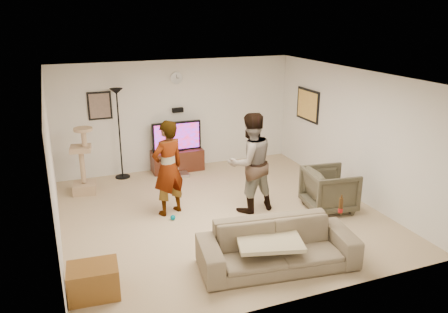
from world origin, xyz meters
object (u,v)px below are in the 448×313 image
object	(u,v)px
armchair	(330,190)
side_table	(94,281)
tv_stand	(177,160)
cat_tree	(82,160)
beer_bottle	(341,206)
person_left	(168,168)
tv	(177,136)
sofa	(278,246)
floor_lamp	(120,134)
person_right	(250,163)

from	to	relation	value
armchair	side_table	bearing A→B (deg)	112.25
tv_stand	cat_tree	size ratio (longest dim) A/B	0.86
side_table	beer_bottle	bearing A→B (deg)	-3.94
cat_tree	person_left	distance (m)	2.09
cat_tree	side_table	size ratio (longest dim) A/B	2.15
beer_bottle	person_left	bearing A→B (deg)	131.20
tv	sofa	world-z (taller)	tv
person_left	tv	bearing A→B (deg)	-130.82
beer_bottle	armchair	size ratio (longest dim) A/B	0.29
tv_stand	beer_bottle	size ratio (longest dim) A/B	4.70
tv	floor_lamp	xyz separation A→B (m)	(-1.26, 0.02, 0.17)
tv	cat_tree	bearing A→B (deg)	-164.67
tv_stand	sofa	bearing A→B (deg)	-87.02
person_right	cat_tree	bearing A→B (deg)	-41.49
sofa	beer_bottle	world-z (taller)	beer_bottle
tv	beer_bottle	bearing A→B (deg)	-74.15
tv	beer_bottle	size ratio (longest dim) A/B	4.49
floor_lamp	person_right	size ratio (longest dim) A/B	1.08
cat_tree	sofa	size ratio (longest dim) A/B	0.61
person_right	side_table	world-z (taller)	person_right
tv_stand	person_right	distance (m)	2.72
side_table	sofa	bearing A→B (deg)	-5.54
tv	person_left	xyz separation A→B (m)	(-0.75, -2.15, 0.05)
person_left	armchair	size ratio (longest dim) A/B	2.02
floor_lamp	cat_tree	xyz separation A→B (m)	(-0.86, -0.60, -0.30)
floor_lamp	beer_bottle	distance (m)	5.14
cat_tree	armchair	world-z (taller)	cat_tree
person_right	armchair	world-z (taller)	person_right
tv_stand	side_table	distance (m)	4.80
cat_tree	beer_bottle	size ratio (longest dim) A/B	5.49
cat_tree	person_right	distance (m)	3.42
floor_lamp	beer_bottle	xyz separation A→B (m)	(2.53, -4.47, -0.21)
tv_stand	person_left	size ratio (longest dim) A/B	0.68
person_right	tv_stand	bearing A→B (deg)	-81.63
armchair	person_right	bearing A→B (deg)	76.68
beer_bottle	side_table	bearing A→B (deg)	176.06
armchair	side_table	world-z (taller)	armchair
tv_stand	floor_lamp	world-z (taller)	floor_lamp
floor_lamp	tv	bearing A→B (deg)	-0.73
sofa	beer_bottle	xyz separation A→B (m)	(1.03, 0.00, 0.45)
floor_lamp	cat_tree	world-z (taller)	floor_lamp
tv_stand	armchair	world-z (taller)	armchair
cat_tree	sofa	world-z (taller)	cat_tree
person_left	cat_tree	bearing A→B (deg)	-70.44
sofa	person_right	bearing A→B (deg)	84.93
floor_lamp	person_left	distance (m)	2.23
sofa	beer_bottle	size ratio (longest dim) A/B	8.98
person_left	side_table	distance (m)	2.66
beer_bottle	side_table	distance (m)	3.62
tv	sofa	distance (m)	4.49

